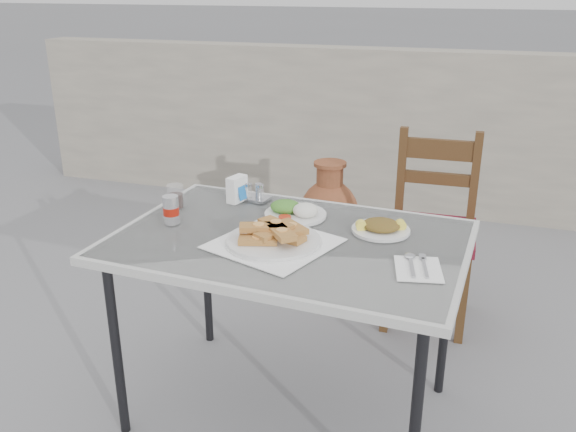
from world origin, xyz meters
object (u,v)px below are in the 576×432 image
(salad_chopped_plate, at_px, (381,227))
(napkin_holder, at_px, (237,189))
(pide_plate, at_px, (274,235))
(terracotta_urn, at_px, (329,218))
(condiment_caddy, at_px, (256,194))
(chair, at_px, (432,227))
(cafe_table, at_px, (289,250))
(soda_can, at_px, (171,210))
(cola_glass, at_px, (176,198))
(salad_rice_plate, at_px, (295,211))

(salad_chopped_plate, bearing_deg, napkin_holder, 167.10)
(pide_plate, distance_m, terracotta_urn, 1.59)
(condiment_caddy, height_order, chair, chair)
(salad_chopped_plate, bearing_deg, cafe_table, -154.52)
(soda_can, bearing_deg, cafe_table, 1.65)
(cafe_table, xyz_separation_m, napkin_holder, (-0.33, 0.30, 0.11))
(soda_can, relative_size, cola_glass, 1.14)
(salad_chopped_plate, xyz_separation_m, napkin_holder, (-0.64, 0.15, 0.04))
(salad_rice_plate, distance_m, soda_can, 0.49)
(salad_rice_plate, relative_size, condiment_caddy, 2.03)
(napkin_holder, height_order, condiment_caddy, napkin_holder)
(soda_can, bearing_deg, salad_chopped_plate, 11.67)
(cola_glass, xyz_separation_m, terracotta_urn, (0.35, 1.26, -0.52))
(pide_plate, height_order, terracotta_urn, pide_plate)
(salad_rice_plate, bearing_deg, condiment_caddy, 148.41)
(terracotta_urn, bearing_deg, pide_plate, -83.81)
(salad_rice_plate, distance_m, cola_glass, 0.50)
(salad_rice_plate, distance_m, chair, 0.95)
(cola_glass, relative_size, napkin_holder, 0.88)
(cafe_table, bearing_deg, cola_glass, 164.50)
(pide_plate, distance_m, salad_chopped_plate, 0.42)
(cola_glass, relative_size, condiment_caddy, 0.80)
(salad_rice_plate, height_order, chair, chair)
(salad_chopped_plate, distance_m, condiment_caddy, 0.60)
(napkin_holder, bearing_deg, salad_rice_plate, -2.08)
(chair, bearing_deg, condiment_caddy, -139.86)
(cafe_table, relative_size, soda_can, 12.00)
(pide_plate, bearing_deg, soda_can, 171.25)
(napkin_holder, bearing_deg, terracotta_urn, 98.86)
(salad_chopped_plate, bearing_deg, pide_plate, -146.32)
(cafe_table, relative_size, terracotta_urn, 2.02)
(soda_can, bearing_deg, cola_glass, 112.09)
(soda_can, bearing_deg, condiment_caddy, 57.75)
(salad_chopped_plate, xyz_separation_m, cola_glass, (-0.85, 0.00, 0.02))
(pide_plate, bearing_deg, napkin_holder, 127.88)
(cafe_table, distance_m, soda_can, 0.49)
(soda_can, xyz_separation_m, chair, (0.92, 0.97, -0.33))
(cola_glass, bearing_deg, chair, 39.24)
(condiment_caddy, relative_size, terracotta_urn, 0.19)
(cola_glass, height_order, condiment_caddy, cola_glass)
(cafe_table, relative_size, salad_rice_plate, 5.36)
(salad_rice_plate, distance_m, condiment_caddy, 0.25)
(salad_rice_plate, height_order, terracotta_urn, salad_rice_plate)
(napkin_holder, height_order, terracotta_urn, napkin_holder)
(cafe_table, relative_size, pide_plate, 2.71)
(salad_chopped_plate, distance_m, napkin_holder, 0.66)
(cafe_table, distance_m, terracotta_urn, 1.49)
(pide_plate, distance_m, napkin_holder, 0.48)
(cafe_table, bearing_deg, salad_chopped_plate, 25.48)
(chair, xyz_separation_m, terracotta_urn, (-0.64, 0.45, -0.20))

